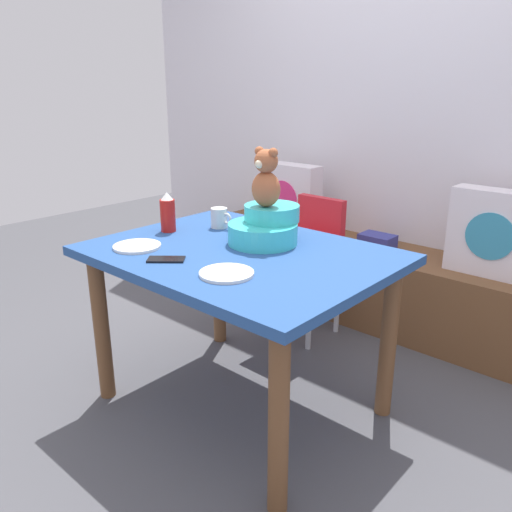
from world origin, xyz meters
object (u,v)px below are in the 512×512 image
object	(u,v)px
book_stack	(377,241)
dinner_plate_near	(227,273)
infant_seat_teal	(266,227)
dining_table	(240,274)
ketchup_bottle	(168,213)
pillow_floral_right	(495,233)
cell_phone	(166,259)
pillow_floral_left	(289,197)
dinner_plate_far	(137,246)
coffee_mug	(220,218)
teddy_bear	(266,179)
highchair	(307,248)

from	to	relation	value
book_stack	dinner_plate_near	bearing A→B (deg)	-83.03
infant_seat_teal	dining_table	bearing A→B (deg)	-92.57
ketchup_bottle	dinner_plate_near	world-z (taller)	ketchup_bottle
book_stack	ketchup_bottle	size ratio (longest dim) A/B	1.08
pillow_floral_right	cell_phone	size ratio (longest dim) A/B	3.06
book_stack	cell_phone	xyz separation A→B (m)	(-0.11, -1.50, 0.24)
pillow_floral_left	pillow_floral_right	distance (m)	1.32
pillow_floral_left	book_stack	size ratio (longest dim) A/B	2.20
dining_table	ketchup_bottle	distance (m)	0.49
dining_table	dinner_plate_far	xyz separation A→B (m)	(-0.35, -0.26, 0.11)
book_stack	coffee_mug	xyz separation A→B (m)	(-0.30, -1.02, 0.29)
teddy_bear	coffee_mug	size ratio (longest dim) A/B	2.08
book_stack	highchair	xyz separation A→B (m)	(-0.20, -0.44, 0.02)
pillow_floral_left	cell_phone	distance (m)	1.57
dinner_plate_near	dinner_plate_far	bearing A→B (deg)	-177.86
dining_table	dinner_plate_near	xyz separation A→B (m)	(0.16, -0.24, 0.11)
pillow_floral_right	dinner_plate_far	xyz separation A→B (m)	(-0.99, -1.45, 0.07)
highchair	dinner_plate_near	bearing A→B (deg)	-69.55
book_stack	infant_seat_teal	xyz separation A→B (m)	(0.02, -1.06, 0.31)
book_stack	coffee_mug	size ratio (longest dim) A/B	1.67
book_stack	pillow_floral_left	bearing A→B (deg)	-178.18
pillow_floral_right	dinner_plate_near	world-z (taller)	pillow_floral_right
pillow_floral_right	cell_phone	world-z (taller)	pillow_floral_right
pillow_floral_left	coffee_mug	bearing A→B (deg)	-70.21
pillow_floral_right	book_stack	size ratio (longest dim) A/B	2.20
infant_seat_teal	coffee_mug	distance (m)	0.33
highchair	dinner_plate_near	xyz separation A→B (m)	(0.38, -1.02, 0.22)
book_stack	dining_table	bearing A→B (deg)	-89.28
pillow_floral_left	pillow_floral_right	xyz separation A→B (m)	(1.32, 0.00, 0.00)
book_stack	teddy_bear	xyz separation A→B (m)	(0.02, -1.06, 0.52)
dinner_plate_far	infant_seat_teal	bearing A→B (deg)	49.49
pillow_floral_right	highchair	size ratio (longest dim) A/B	0.56
dinner_plate_far	ketchup_bottle	bearing A→B (deg)	112.03
highchair	dinner_plate_far	world-z (taller)	highchair
pillow_floral_left	book_stack	xyz separation A→B (m)	(0.66, 0.02, -0.18)
dining_table	dinner_plate_far	bearing A→B (deg)	-143.15
pillow_floral_right	cell_phone	distance (m)	1.67
dinner_plate_far	highchair	bearing A→B (deg)	82.69
dining_table	dinner_plate_far	world-z (taller)	dinner_plate_far
book_stack	dining_table	distance (m)	1.22
infant_seat_teal	cell_phone	xyz separation A→B (m)	(-0.14, -0.44, -0.07)
book_stack	coffee_mug	bearing A→B (deg)	-106.60
teddy_bear	dinner_plate_far	world-z (taller)	teddy_bear
dinner_plate_near	ketchup_bottle	bearing A→B (deg)	159.13
dining_table	dinner_plate_far	size ratio (longest dim) A/B	6.07
teddy_bear	coffee_mug	distance (m)	0.40
teddy_bear	pillow_floral_left	bearing A→B (deg)	123.41
dinner_plate_far	coffee_mug	bearing A→B (deg)	86.00
ketchup_bottle	pillow_floral_left	bearing A→B (deg)	100.56
teddy_bear	dinner_plate_near	size ratio (longest dim) A/B	1.25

